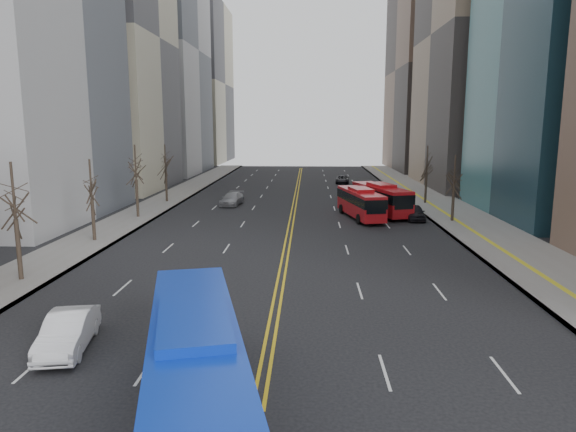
# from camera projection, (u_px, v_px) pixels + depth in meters

# --- Properties ---
(sidewalk_right) EXTENTS (7.00, 130.00, 0.15)m
(sidewalk_right) POSITION_uv_depth(u_px,v_px,m) (453.00, 213.00, 55.91)
(sidewalk_right) COLOR gray
(sidewalk_right) RESTS_ON ground
(sidewalk_left) EXTENTS (5.00, 130.00, 0.15)m
(sidewalk_left) POSITION_uv_depth(u_px,v_px,m) (146.00, 211.00, 57.24)
(sidewalk_left) COLOR gray
(sidewalk_left) RESTS_ON ground
(centerline) EXTENTS (0.55, 100.00, 0.01)m
(centerline) POSITION_uv_depth(u_px,v_px,m) (295.00, 199.00, 66.45)
(centerline) COLOR gold
(centerline) RESTS_ON ground
(office_towers) EXTENTS (83.00, 134.00, 58.00)m
(office_towers) POSITION_uv_depth(u_px,v_px,m) (299.00, 26.00, 75.55)
(office_towers) COLOR #9B9B9E
(office_towers) RESTS_ON ground
(street_trees) EXTENTS (35.20, 47.20, 7.60)m
(street_trees) POSITION_uv_depth(u_px,v_px,m) (209.00, 178.00, 45.76)
(street_trees) COLOR black
(street_trees) RESTS_ON ground
(blue_bus) EXTENTS (5.79, 13.16, 3.73)m
(blue_bus) POSITION_uv_depth(u_px,v_px,m) (195.00, 370.00, 16.00)
(blue_bus) COLOR #0B31B3
(blue_bus) RESTS_ON ground
(red_bus_near) EXTENTS (4.28, 10.15, 3.17)m
(red_bus_near) POSITION_uv_depth(u_px,v_px,m) (360.00, 201.00, 52.81)
(red_bus_near) COLOR red
(red_bus_near) RESTS_ON ground
(red_bus_far) EXTENTS (5.46, 10.72, 3.34)m
(red_bus_far) POSITION_uv_depth(u_px,v_px,m) (381.00, 197.00, 55.25)
(red_bus_far) COLOR red
(red_bus_far) RESTS_ON ground
(car_white) EXTENTS (2.46, 5.02, 1.58)m
(car_white) POSITION_uv_depth(u_px,v_px,m) (68.00, 332.00, 21.92)
(car_white) COLOR white
(car_white) RESTS_ON ground
(car_dark_mid) EXTENTS (1.99, 4.55, 1.52)m
(car_dark_mid) POSITION_uv_depth(u_px,v_px,m) (415.00, 212.00, 52.11)
(car_dark_mid) COLOR black
(car_dark_mid) RESTS_ON ground
(car_silver) EXTENTS (2.69, 5.39, 1.50)m
(car_silver) POSITION_uv_depth(u_px,v_px,m) (232.00, 199.00, 61.72)
(car_silver) COLOR gray
(car_silver) RESTS_ON ground
(car_dark_far) EXTENTS (2.51, 4.75, 1.27)m
(car_dark_far) POSITION_uv_depth(u_px,v_px,m) (342.00, 179.00, 84.95)
(car_dark_far) COLOR black
(car_dark_far) RESTS_ON ground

